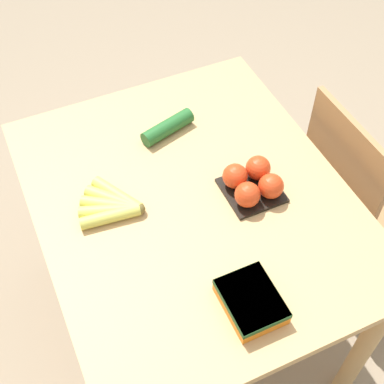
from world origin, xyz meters
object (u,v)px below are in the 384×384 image
at_px(cucumber_near, 168,127).
at_px(banana_bunch, 113,206).
at_px(carrot_bag, 251,301).
at_px(chair, 357,199).
at_px(tomato_pack, 253,182).

bearing_deg(cucumber_near, banana_bunch, -49.73).
bearing_deg(carrot_bag, chair, 117.83).
xyz_separation_m(banana_bunch, tomato_pack, (0.11, 0.39, 0.02)).
distance_m(chair, banana_bunch, 0.94).
bearing_deg(cucumber_near, chair, 63.34).
height_order(banana_bunch, cucumber_near, cucumber_near).
relative_size(chair, tomato_pack, 5.46).
bearing_deg(chair, tomato_pack, 91.90).
xyz_separation_m(chair, cucumber_near, (-0.31, -0.61, 0.34)).
height_order(tomato_pack, carrot_bag, tomato_pack).
bearing_deg(banana_bunch, chair, 84.58).
bearing_deg(carrot_bag, tomato_pack, 151.03).
relative_size(chair, banana_bunch, 4.73).
relative_size(banana_bunch, cucumber_near, 0.99).
bearing_deg(tomato_pack, banana_bunch, -104.97).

